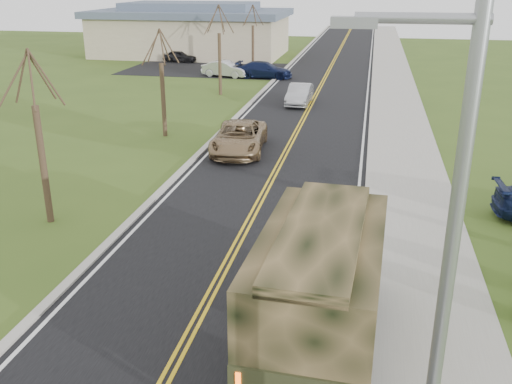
# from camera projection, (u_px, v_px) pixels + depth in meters

# --- Properties ---
(road) EXTENTS (8.00, 120.00, 0.01)m
(road) POSITION_uv_depth(u_px,v_px,m) (322.00, 84.00, 46.68)
(road) COLOR black
(road) RESTS_ON ground
(curb_right) EXTENTS (0.30, 120.00, 0.12)m
(curb_right) POSITION_uv_depth(u_px,v_px,m) (373.00, 85.00, 45.90)
(curb_right) COLOR #9E998E
(curb_right) RESTS_ON ground
(sidewalk_right) EXTENTS (3.20, 120.00, 0.10)m
(sidewalk_right) POSITION_uv_depth(u_px,v_px,m) (396.00, 86.00, 45.58)
(sidewalk_right) COLOR #9E998E
(sidewalk_right) RESTS_ON ground
(curb_left) EXTENTS (0.30, 120.00, 0.10)m
(curb_left) POSITION_uv_depth(u_px,v_px,m) (272.00, 82.00, 47.43)
(curb_left) COLOR #9E998E
(curb_left) RESTS_ON ground
(street_light) EXTENTS (1.65, 0.22, 8.00)m
(street_light) POSITION_uv_depth(u_px,v_px,m) (436.00, 302.00, 7.06)
(street_light) COLOR gray
(street_light) RESTS_ON ground
(bare_tree_a) EXTENTS (1.93, 2.26, 6.08)m
(bare_tree_a) POSITION_uv_depth(u_px,v_px,m) (41.00, 151.00, 19.52)
(bare_tree_a) COLOR #38281C
(bare_tree_a) RESTS_ON ground
(bare_tree_b) EXTENTS (1.83, 2.14, 5.73)m
(bare_tree_b) POSITION_uv_depth(u_px,v_px,m) (163.00, 91.00, 30.58)
(bare_tree_b) COLOR #38281C
(bare_tree_b) RESTS_ON ground
(bare_tree_c) EXTENTS (2.04, 2.39, 6.42)m
(bare_tree_c) POSITION_uv_depth(u_px,v_px,m) (220.00, 57.00, 41.49)
(bare_tree_c) COLOR #38281C
(bare_tree_c) RESTS_ON ground
(bare_tree_d) EXTENTS (1.88, 2.20, 5.91)m
(bare_tree_d) POSITION_uv_depth(u_px,v_px,m) (253.00, 43.00, 52.57)
(bare_tree_d) COLOR #38281C
(bare_tree_d) RESTS_ON ground
(commercial_building) EXTENTS (25.50, 21.50, 5.65)m
(commercial_building) POSITION_uv_depth(u_px,v_px,m) (192.00, 30.00, 63.32)
(commercial_building) COLOR tan
(commercial_building) RESTS_ON ground
(military_truck) EXTENTS (2.74, 7.08, 3.47)m
(military_truck) POSITION_uv_depth(u_px,v_px,m) (323.00, 277.00, 12.60)
(military_truck) COLOR black
(military_truck) RESTS_ON ground
(suv_champagne) EXTENTS (2.87, 5.45, 1.46)m
(suv_champagne) POSITION_uv_depth(u_px,v_px,m) (239.00, 137.00, 28.36)
(suv_champagne) COLOR #8E7350
(suv_champagne) RESTS_ON ground
(sedan_silver) EXTENTS (1.50, 4.18, 1.37)m
(sedan_silver) POSITION_uv_depth(u_px,v_px,m) (299.00, 94.00, 38.98)
(sedan_silver) COLOR #A7A7AB
(sedan_silver) RESTS_ON ground
(lot_car_dark) EXTENTS (3.62, 1.69, 1.20)m
(lot_car_dark) POSITION_uv_depth(u_px,v_px,m) (180.00, 56.00, 58.49)
(lot_car_dark) COLOR black
(lot_car_dark) RESTS_ON ground
(lot_car_silver) EXTENTS (4.42, 2.31, 1.39)m
(lot_car_silver) POSITION_uv_depth(u_px,v_px,m) (226.00, 69.00, 49.85)
(lot_car_silver) COLOR silver
(lot_car_silver) RESTS_ON ground
(lot_car_navy) EXTENTS (4.87, 2.06, 1.40)m
(lot_car_navy) POSITION_uv_depth(u_px,v_px,m) (264.00, 70.00, 49.22)
(lot_car_navy) COLOR #0F1737
(lot_car_navy) RESTS_ON ground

